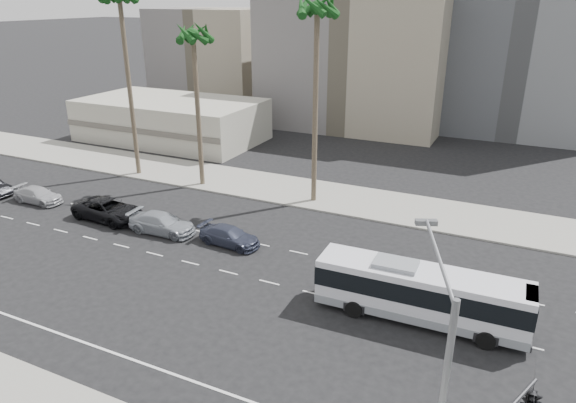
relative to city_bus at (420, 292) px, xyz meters
The scene contains 14 objects.
ground 6.51m from the city_bus, behind, with size 700.00×700.00×0.00m, color black.
sidewalk_north 16.77m from the city_bus, 112.10° to the left, with size 120.00×7.00×0.15m, color gray.
commercial_low 44.62m from the city_bus, 144.42° to the left, with size 22.00×12.16×5.00m.
midrise_beige_west 49.08m from the city_bus, 112.12° to the left, with size 24.00×18.00×18.00m, color slate.
midrise_gray_center 53.20m from the city_bus, 88.10° to the left, with size 20.00×20.00×26.00m, color #53565A.
midrise_beige_far 67.01m from the city_bus, 131.55° to the left, with size 18.00×16.00×15.00m, color slate.
city_bus is the anchor object (origin of this frame).
car_a 14.77m from the city_bus, 166.23° to the left, with size 4.67×1.90×1.35m, color #33374B.
car_b 20.25m from the city_bus, behind, with size 5.29×2.15×1.54m, color #9499A2.
car_c 25.72m from the city_bus, behind, with size 6.05×2.79×1.68m, color black.
car_d 33.91m from the city_bus, behind, with size 4.63×1.88×1.34m, color #AAAAAF.
streetlight_corner 12.64m from the city_bus, 77.33° to the right, with size 2.15×4.30×9.58m.
palm_near 23.09m from the city_bus, 130.94° to the left, with size 5.11×5.11×17.22m.
palm_mid 29.30m from the city_bus, 150.20° to the left, with size 4.82×4.82×14.89m.
Camera 1 is at (10.11, -25.03, 16.71)m, focal length 32.18 mm.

